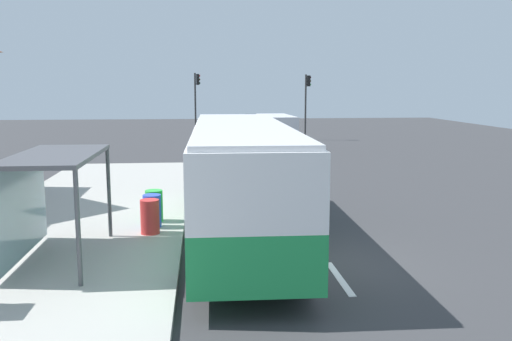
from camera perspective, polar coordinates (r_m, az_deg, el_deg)
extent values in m
cube|color=#38383A|center=(27.00, 0.28, -0.35)|extent=(56.00, 92.00, 0.04)
cube|color=#ADAAA3|center=(15.53, -19.18, -7.22)|extent=(6.20, 30.00, 0.18)
cube|color=silver|center=(12.63, 8.59, -10.90)|extent=(0.16, 2.20, 0.01)
cube|color=silver|center=(17.31, 4.53, -5.43)|extent=(0.16, 2.20, 0.01)
cube|color=silver|center=(22.13, 2.26, -2.29)|extent=(0.16, 2.20, 0.01)
cube|color=silver|center=(27.02, 0.81, -0.29)|extent=(0.16, 2.20, 0.01)
cube|color=silver|center=(31.94, -0.20, 1.11)|extent=(0.16, 2.20, 0.01)
cube|color=silver|center=(36.88, -0.93, 2.13)|extent=(0.16, 2.20, 0.01)
cube|color=silver|center=(41.84, -1.50, 2.90)|extent=(0.16, 2.20, 0.01)
cube|color=#1E8C47|center=(15.08, -1.53, -3.35)|extent=(2.72, 11.05, 1.15)
cube|color=silver|center=(14.86, -1.55, 1.56)|extent=(2.72, 11.05, 1.45)
cube|color=silver|center=(14.78, -1.56, 4.54)|extent=(2.59, 10.82, 0.12)
cube|color=black|center=(20.28, -2.35, 3.26)|extent=(2.30, 0.17, 1.22)
cube|color=black|center=(14.36, -6.27, 0.97)|extent=(0.25, 8.58, 1.10)
cylinder|color=black|center=(19.00, -5.55, -2.64)|extent=(0.30, 1.01, 1.00)
cylinder|color=black|center=(19.09, 1.26, -2.55)|extent=(0.30, 1.01, 1.00)
cylinder|color=black|center=(11.64, -6.20, -9.99)|extent=(0.30, 1.01, 1.00)
cylinder|color=black|center=(11.79, 5.01, -9.74)|extent=(0.30, 1.01, 1.00)
cube|color=silver|center=(36.96, 2.08, 4.18)|extent=(2.19, 5.27, 1.96)
cube|color=black|center=(36.94, 2.09, 4.70)|extent=(2.15, 3.19, 0.44)
cylinder|color=black|center=(35.27, 4.07, 2.35)|extent=(0.24, 0.69, 0.68)
cylinder|color=black|center=(34.94, 1.17, 2.31)|extent=(0.24, 0.69, 0.68)
cylinder|color=black|center=(39.17, 2.88, 2.99)|extent=(0.24, 0.69, 0.68)
cylinder|color=black|center=(38.88, 0.27, 2.96)|extent=(0.24, 0.69, 0.68)
cube|color=#B7B7BC|center=(53.88, -0.24, 4.85)|extent=(1.86, 4.42, 0.60)
cube|color=black|center=(53.64, -0.22, 5.48)|extent=(1.62, 2.40, 0.60)
cylinder|color=black|center=(55.31, -1.26, 4.64)|extent=(0.21, 0.64, 0.64)
cylinder|color=black|center=(55.48, 0.43, 4.65)|extent=(0.21, 0.64, 0.64)
cylinder|color=black|center=(52.33, -0.96, 4.41)|extent=(0.21, 0.64, 0.64)
cylinder|color=black|center=(52.51, 0.83, 4.43)|extent=(0.21, 0.64, 0.64)
cylinder|color=red|center=(15.59, -10.87, -4.69)|extent=(0.52, 0.52, 0.95)
cylinder|color=blue|center=(16.27, -10.65, -4.12)|extent=(0.52, 0.52, 0.95)
cylinder|color=green|center=(16.95, -10.45, -3.60)|extent=(0.52, 0.52, 0.95)
cylinder|color=#2D2D2D|center=(43.83, 5.12, 6.48)|extent=(0.14, 0.14, 5.12)
cube|color=black|center=(43.84, 5.44, 9.17)|extent=(0.24, 0.28, 0.84)
sphere|color=#360606|center=(43.87, 5.60, 9.53)|extent=(0.16, 0.16, 0.16)
sphere|color=#3C2C03|center=(43.87, 5.60, 9.17)|extent=(0.16, 0.16, 0.16)
sphere|color=green|center=(43.87, 5.59, 8.80)|extent=(0.16, 0.16, 0.16)
cylinder|color=#2D2D2D|center=(43.87, -6.26, 6.54)|extent=(0.14, 0.14, 5.23)
cube|color=black|center=(43.84, -6.01, 9.31)|extent=(0.24, 0.28, 0.84)
sphere|color=red|center=(43.84, -5.86, 9.67)|extent=(0.16, 0.16, 0.16)
sphere|color=#3C2C03|center=(43.84, -5.86, 9.31)|extent=(0.16, 0.16, 0.16)
sphere|color=black|center=(43.84, -5.85, 8.94)|extent=(0.16, 0.16, 0.16)
cube|color=#4C4C51|center=(13.54, -19.94, 1.43)|extent=(1.80, 4.00, 0.10)
cube|color=#8CA5B2|center=(13.97, -23.07, -3.54)|extent=(0.06, 3.80, 2.30)
cylinder|color=#4C4C51|center=(11.74, -17.86, -5.63)|extent=(0.10, 0.10, 2.44)
cylinder|color=#4C4C51|center=(15.39, -14.91, -2.16)|extent=(0.10, 0.10, 2.44)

